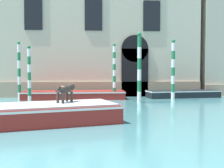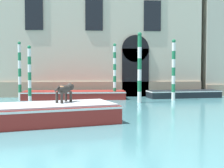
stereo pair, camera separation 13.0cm
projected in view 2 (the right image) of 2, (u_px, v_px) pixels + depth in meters
name	position (u px, v px, depth m)	size (l,w,h in m)	color
boat_foreground	(27.00, 114.00, 11.52)	(7.04, 4.17, 0.74)	maroon
dog_on_deck	(65.00, 89.00, 12.28)	(0.73, 1.03, 0.77)	#332D28
boat_moored_near_palazzo	(74.00, 95.00, 20.88)	(6.76, 1.93, 0.54)	maroon
boat_moored_far	(184.00, 94.00, 21.86)	(5.27, 2.06, 0.52)	black
mooring_pole_0	(140.00, 67.00, 18.59)	(0.25, 0.25, 4.21)	white
mooring_pole_1	(174.00, 70.00, 19.93)	(0.24, 0.24, 3.91)	white
mooring_pole_2	(30.00, 74.00, 18.11)	(0.20, 0.20, 3.39)	white
mooring_pole_3	(115.00, 71.00, 20.42)	(0.20, 0.20, 3.69)	white
mooring_pole_4	(20.00, 71.00, 19.89)	(0.21, 0.21, 3.77)	white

